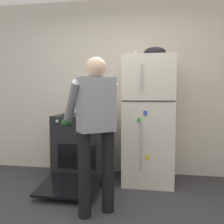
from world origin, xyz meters
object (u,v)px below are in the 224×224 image
person_cook (95,122)px  coffee_mug (136,55)px  red_pot (93,110)px  refrigerator (148,120)px  stove_range (83,147)px  mixing_bowl (155,52)px

person_cook → coffee_mug: (0.35, 1.04, 0.84)m
person_cook → red_pot: bearing=105.4°
refrigerator → stove_range: refrigerator is taller
refrigerator → stove_range: 1.04m
refrigerator → coffee_mug: (-0.18, 0.05, 0.92)m
refrigerator → stove_range: bearing=-178.9°
coffee_mug → person_cook: bearing=-108.7°
refrigerator → red_pot: 0.80m
stove_range → coffee_mug: size_ratio=11.04×
person_cook → mixing_bowl: (0.61, 0.99, 0.86)m
stove_range → person_cook: (0.42, -0.97, 0.49)m
refrigerator → coffee_mug: 0.94m
person_cook → mixing_bowl: 1.45m
refrigerator → person_cook: size_ratio=1.09×
refrigerator → stove_range: size_ratio=1.41×
red_pot → mixing_bowl: size_ratio=1.24×
red_pot → coffee_mug: coffee_mug is taller
person_cook → mixing_bowl: mixing_bowl is taller
person_cook → refrigerator: bearing=61.8°
mixing_bowl → stove_range: bearing=-179.0°
refrigerator → mixing_bowl: 0.94m
stove_range → mixing_bowl: mixing_bowl is taller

